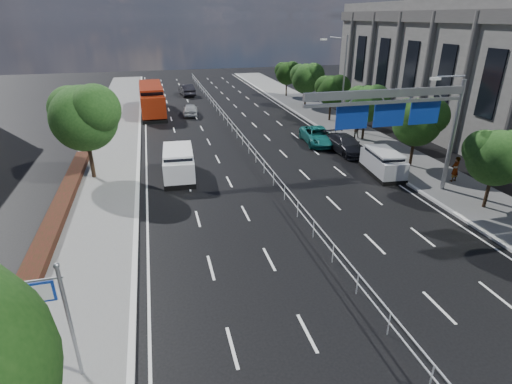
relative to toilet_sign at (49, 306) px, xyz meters
name	(u,v)px	position (x,y,z in m)	size (l,w,h in m)	color
ground	(376,320)	(10.95, 0.00, -2.94)	(160.00, 160.00, 0.00)	black
sidewalk_near	(49,381)	(-0.55, 0.00, -2.87)	(5.00, 140.00, 0.14)	slate
kerb_near	(131,365)	(1.95, 0.00, -2.87)	(0.25, 140.00, 0.15)	silver
median_fence	(244,142)	(10.95, 22.50, -2.42)	(0.05, 85.00, 1.02)	silver
hedge_near	(26,287)	(-2.35, 5.00, -2.58)	(1.00, 36.00, 0.44)	black
toilet_sign	(49,306)	(0.00, 0.00, 0.00)	(1.62, 0.18, 4.34)	gray
overhead_gantry	(402,109)	(17.69, 10.05, 2.66)	(10.24, 0.38, 7.45)	gray
streetlight_far	(341,77)	(21.46, 26.00, 2.27)	(2.78, 2.40, 9.00)	gray
civic_hall	(490,66)	(34.67, 22.00, 3.33)	(14.40, 36.00, 14.35)	slate
near_tree_back	(84,115)	(-0.99, 17.97, 1.67)	(4.84, 4.51, 6.69)	black
far_tree_c	(498,155)	(22.20, 6.98, 0.48)	(3.52, 3.28, 4.94)	black
far_tree_d	(418,120)	(22.20, 14.48, 0.74)	(3.85, 3.59, 5.34)	black
far_tree_e	(367,102)	(22.20, 21.98, 0.61)	(3.63, 3.38, 5.13)	black
far_tree_f	(332,89)	(22.20, 29.48, 0.55)	(3.52, 3.28, 5.02)	black
far_tree_g	(307,77)	(22.20, 36.98, 0.81)	(3.96, 3.69, 5.45)	black
far_tree_h	(287,72)	(22.20, 44.48, 0.48)	(3.41, 3.18, 4.91)	black
white_minivan	(179,163)	(4.87, 16.81, -1.90)	(2.40, 5.02, 2.13)	black
red_bus	(152,98)	(3.45, 38.57, -1.21)	(2.88, 11.17, 3.32)	black
near_car_silver	(190,110)	(7.69, 36.21, -2.27)	(1.59, 3.95, 1.34)	#A8ACB0
near_car_dark	(187,90)	(8.48, 49.19, -2.15)	(1.68, 4.80, 1.58)	black
silver_minivan	(383,163)	(19.25, 13.66, -2.06)	(2.25, 4.47, 1.79)	black
parked_car_teal	(318,136)	(17.68, 22.00, -2.22)	(2.40, 5.21, 1.45)	#15615D
parked_car_dark	(346,144)	(18.94, 19.00, -2.22)	(2.02, 4.97, 1.44)	black
pedestrian_a	(455,169)	(23.15, 10.94, -1.92)	(0.65, 0.42, 1.77)	gray
pedestrian_b	(355,129)	(21.59, 22.48, -1.98)	(0.80, 0.63, 1.65)	gray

